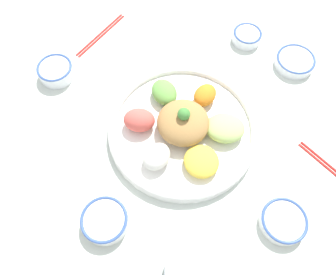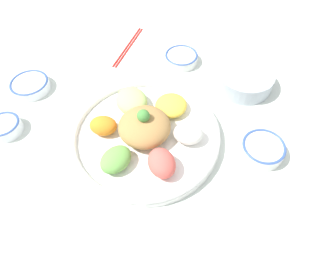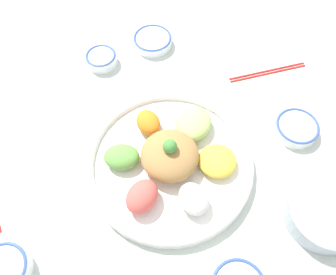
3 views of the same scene
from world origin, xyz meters
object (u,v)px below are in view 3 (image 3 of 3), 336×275
object	(u,v)px
sauce_bowl_red	(101,59)
sauce_bowl_dark	(153,40)
rice_bowl_blue	(5,269)
chopsticks_pair_near	(268,72)
sauce_bowl_far	(296,128)
salad_platter	(170,161)
side_serving_bowl	(325,212)

from	to	relation	value
sauce_bowl_red	sauce_bowl_dark	distance (m)	0.17
rice_bowl_blue	chopsticks_pair_near	world-z (taller)	rice_bowl_blue
rice_bowl_blue	sauce_bowl_far	bearing A→B (deg)	-134.22
salad_platter	sauce_bowl_far	xyz separation A→B (m)	(-0.28, -0.20, -0.01)
salad_platter	sauce_bowl_red	xyz separation A→B (m)	(0.30, -0.26, -0.01)
sauce_bowl_red	chopsticks_pair_near	size ratio (longest dim) A/B	0.43
sauce_bowl_red	chopsticks_pair_near	bearing A→B (deg)	-165.73
salad_platter	sauce_bowl_dark	distance (m)	0.42
salad_platter	side_serving_bowl	world-z (taller)	salad_platter
sauce_bowl_red	chopsticks_pair_near	distance (m)	0.50
sauce_bowl_red	side_serving_bowl	world-z (taller)	side_serving_bowl
rice_bowl_blue	sauce_bowl_far	size ratio (longest dim) A/B	0.94
salad_platter	sauce_bowl_dark	bearing A→B (deg)	-64.32
salad_platter	chopsticks_pair_near	bearing A→B (deg)	-115.09
sauce_bowl_far	salad_platter	bearing A→B (deg)	35.46
sauce_bowl_dark	side_serving_bowl	bearing A→B (deg)	144.48
rice_bowl_blue	sauce_bowl_dark	world-z (taller)	rice_bowl_blue
salad_platter	rice_bowl_blue	distance (m)	0.42
sauce_bowl_red	rice_bowl_blue	xyz separation A→B (m)	(-0.05, 0.60, 0.00)
salad_platter	side_serving_bowl	xyz separation A→B (m)	(-0.37, 0.01, 0.00)
rice_bowl_blue	side_serving_bowl	world-z (taller)	side_serving_bowl
side_serving_bowl	chopsticks_pair_near	distance (m)	0.44
sauce_bowl_red	sauce_bowl_dark	world-z (taller)	sauce_bowl_red
rice_bowl_blue	sauce_bowl_far	xyz separation A→B (m)	(-0.53, -0.54, -0.01)
sauce_bowl_far	chopsticks_pair_near	bearing A→B (deg)	-60.49
sauce_bowl_far	side_serving_bowl	size ratio (longest dim) A/B	0.64
rice_bowl_blue	side_serving_bowl	xyz separation A→B (m)	(-0.62, -0.33, 0.01)
sauce_bowl_red	chopsticks_pair_near	world-z (taller)	sauce_bowl_red
salad_platter	sauce_bowl_red	bearing A→B (deg)	-40.73
sauce_bowl_far	chopsticks_pair_near	size ratio (longest dim) A/B	0.54
sauce_bowl_dark	sauce_bowl_far	bearing A→B (deg)	158.77
salad_platter	sauce_bowl_far	world-z (taller)	salad_platter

